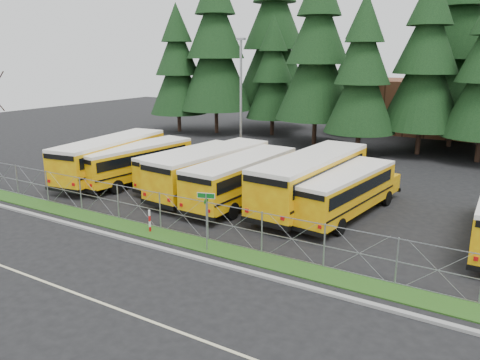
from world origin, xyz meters
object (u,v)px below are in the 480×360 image
Objects in this scene: bus_4 at (246,179)px; street_sign at (206,209)px; bus_1 at (140,163)px; light_standard at (241,97)px; bus_2 at (193,167)px; bus_3 at (215,171)px; striped_bollard at (150,221)px; bus_0 at (115,159)px; bus_6 at (347,193)px; bus_5 at (314,181)px.

street_sign is at bearing -70.59° from bus_4.
bus_1 is 3.71× the size of street_sign.
bus_1 is at bearing -108.22° from light_standard.
bus_3 reaches higher than bus_2.
striped_bollard is (-3.86, 0.44, -1.43)m from street_sign.
bus_0 is 1.15× the size of bus_6.
bus_4 is 6.25m from bus_6.
bus_2 is 0.90× the size of bus_4.
bus_1 is 15.06m from bus_6.
street_sign is 2.34× the size of striped_bollard.
street_sign is at bearing -6.44° from striped_bollard.
bus_6 is at bearing 64.01° from street_sign.
bus_6 is (15.06, 0.40, -0.04)m from bus_1.
bus_0 is 11.37m from light_standard.
light_standard is at bearing 78.31° from bus_1.
bus_6 is (17.19, 0.77, -0.20)m from bus_0.
striped_bollard is (9.38, -6.89, -0.93)m from bus_0.
street_sign reaches higher than striped_bollard.
bus_2 is at bearing 24.10° from bus_1.
bus_0 is at bearing 143.71° from striped_bollard.
bus_1 is 0.92× the size of bus_3.
bus_4 is at bearing -6.77° from bus_0.
light_standard is at bearing 104.79° from striped_bollard.
bus_6 is 3.61× the size of street_sign.
bus_4 is (8.84, -0.23, 0.06)m from bus_1.
bus_3 is (8.29, 0.69, -0.04)m from bus_0.
bus_5 is (3.96, 1.30, 0.18)m from bus_4.
bus_3 is 4.04× the size of street_sign.
bus_1 is at bearing -156.55° from bus_2.
street_sign is (7.33, -8.88, 0.75)m from bus_2.
bus_4 is 1.07× the size of light_standard.
bus_2 is (5.91, 1.56, -0.25)m from bus_0.
bus_6 is at bearing -4.88° from bus_0.
bus_1 is at bearing 145.34° from street_sign.
bus_6 is at bearing 44.44° from striped_bollard.
bus_6 is (11.28, -0.79, 0.05)m from bus_2.
bus_6 is 15.42m from light_standard.
street_sign is 0.28× the size of light_standard.
bus_1 is at bearing -179.06° from bus_4.
bus_1 is at bearing -171.67° from bus_5.
light_standard reaches higher than bus_3.
bus_0 reaches higher than bus_4.
bus_0 is at bearing 151.05° from street_sign.
bus_5 reaches higher than bus_1.
bus_0 is at bearing -163.85° from bus_1.
bus_2 is at bearing -176.62° from bus_6.
bus_4 is 4.17m from bus_5.
bus_2 is at bearing 112.33° from striped_bollard.
bus_2 is 8.16× the size of striped_bollard.
bus_4 is at bearing 77.23° from striped_bollard.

